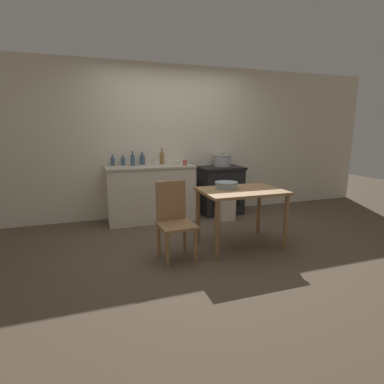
{
  "coord_description": "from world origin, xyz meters",
  "views": [
    {
      "loc": [
        -1.38,
        -3.5,
        1.47
      ],
      "look_at": [
        0.0,
        0.52,
        0.59
      ],
      "focal_mm": 28.0,
      "sensor_mm": 36.0,
      "label": 1
    }
  ],
  "objects_px": {
    "bottle_center_left": "(133,160)",
    "bottle_left": "(123,161)",
    "bottle_mid_left": "(142,160)",
    "cup_center_right": "(156,164)",
    "chair": "(174,218)",
    "stock_pot": "(222,160)",
    "mixing_bowl_large": "(226,185)",
    "cup_right": "(185,163)",
    "bottle_center": "(162,158)",
    "bottle_far_left": "(113,161)",
    "stove": "(221,190)",
    "cup_mid_right": "(178,163)",
    "work_table": "(241,198)",
    "flour_sack": "(227,210)"
  },
  "relations": [
    {
      "from": "flour_sack",
      "to": "stock_pot",
      "type": "bearing_deg",
      "value": 75.44
    },
    {
      "from": "bottle_mid_left",
      "to": "chair",
      "type": "bearing_deg",
      "value": -88.18
    },
    {
      "from": "bottle_far_left",
      "to": "bottle_center_left",
      "type": "height_order",
      "value": "bottle_center_left"
    },
    {
      "from": "flour_sack",
      "to": "bottle_far_left",
      "type": "distance_m",
      "value": 2.03
    },
    {
      "from": "mixing_bowl_large",
      "to": "work_table",
      "type": "bearing_deg",
      "value": -41.7
    },
    {
      "from": "stove",
      "to": "cup_mid_right",
      "type": "distance_m",
      "value": 1.04
    },
    {
      "from": "bottle_left",
      "to": "bottle_center",
      "type": "height_order",
      "value": "bottle_center"
    },
    {
      "from": "cup_center_right",
      "to": "bottle_mid_left",
      "type": "bearing_deg",
      "value": 116.47
    },
    {
      "from": "stock_pot",
      "to": "bottle_center",
      "type": "distance_m",
      "value": 1.09
    },
    {
      "from": "bottle_mid_left",
      "to": "cup_center_right",
      "type": "xyz_separation_m",
      "value": [
        0.16,
        -0.32,
        -0.04
      ]
    },
    {
      "from": "chair",
      "to": "flour_sack",
      "type": "xyz_separation_m",
      "value": [
        1.21,
        1.12,
        -0.29
      ]
    },
    {
      "from": "bottle_far_left",
      "to": "bottle_center_left",
      "type": "distance_m",
      "value": 0.32
    },
    {
      "from": "flour_sack",
      "to": "bottle_center",
      "type": "distance_m",
      "value": 1.39
    },
    {
      "from": "flour_sack",
      "to": "cup_right",
      "type": "relative_size",
      "value": 4.07
    },
    {
      "from": "chair",
      "to": "stock_pot",
      "type": "relative_size",
      "value": 2.78
    },
    {
      "from": "stove",
      "to": "cup_right",
      "type": "bearing_deg",
      "value": -168.91
    },
    {
      "from": "bottle_left",
      "to": "bottle_center_left",
      "type": "relative_size",
      "value": 0.72
    },
    {
      "from": "work_table",
      "to": "bottle_left",
      "type": "xyz_separation_m",
      "value": [
        -1.26,
        1.69,
        0.35
      ]
    },
    {
      "from": "stove",
      "to": "stock_pot",
      "type": "height_order",
      "value": "stock_pot"
    },
    {
      "from": "stock_pot",
      "to": "bottle_mid_left",
      "type": "xyz_separation_m",
      "value": [
        -1.4,
        0.11,
        0.05
      ]
    },
    {
      "from": "flour_sack",
      "to": "cup_mid_right",
      "type": "bearing_deg",
      "value": 164.68
    },
    {
      "from": "stove",
      "to": "flour_sack",
      "type": "height_order",
      "value": "stove"
    },
    {
      "from": "cup_mid_right",
      "to": "cup_right",
      "type": "xyz_separation_m",
      "value": [
        0.15,
        0.09,
        -0.0
      ]
    },
    {
      "from": "flour_sack",
      "to": "bottle_center",
      "type": "bearing_deg",
      "value": 148.91
    },
    {
      "from": "mixing_bowl_large",
      "to": "bottle_center",
      "type": "height_order",
      "value": "bottle_center"
    },
    {
      "from": "bottle_center",
      "to": "cup_center_right",
      "type": "relative_size",
      "value": 3.02
    },
    {
      "from": "bottle_mid_left",
      "to": "bottle_center",
      "type": "distance_m",
      "value": 0.33
    },
    {
      "from": "stock_pot",
      "to": "cup_mid_right",
      "type": "distance_m",
      "value": 0.96
    },
    {
      "from": "chair",
      "to": "bottle_far_left",
      "type": "relative_size",
      "value": 4.94
    },
    {
      "from": "work_table",
      "to": "stock_pot",
      "type": "relative_size",
      "value": 3.17
    },
    {
      "from": "work_table",
      "to": "bottle_far_left",
      "type": "bearing_deg",
      "value": 129.94
    },
    {
      "from": "stove",
      "to": "bottle_center",
      "type": "height_order",
      "value": "bottle_center"
    },
    {
      "from": "stove",
      "to": "bottle_mid_left",
      "type": "distance_m",
      "value": 1.47
    },
    {
      "from": "work_table",
      "to": "bottle_mid_left",
      "type": "distance_m",
      "value": 1.97
    },
    {
      "from": "bottle_center",
      "to": "cup_right",
      "type": "relative_size",
      "value": 3.13
    },
    {
      "from": "bottle_left",
      "to": "cup_center_right",
      "type": "xyz_separation_m",
      "value": [
        0.48,
        -0.32,
        -0.02
      ]
    },
    {
      "from": "bottle_far_left",
      "to": "bottle_left",
      "type": "relative_size",
      "value": 1.07
    },
    {
      "from": "bottle_left",
      "to": "bottle_mid_left",
      "type": "relative_size",
      "value": 0.81
    },
    {
      "from": "chair",
      "to": "work_table",
      "type": "bearing_deg",
      "value": -0.4
    },
    {
      "from": "cup_center_right",
      "to": "bottle_far_left",
      "type": "bearing_deg",
      "value": 152.24
    },
    {
      "from": "chair",
      "to": "bottle_far_left",
      "type": "distance_m",
      "value": 1.91
    },
    {
      "from": "stove",
      "to": "stock_pot",
      "type": "distance_m",
      "value": 0.53
    },
    {
      "from": "bottle_center_left",
      "to": "cup_right",
      "type": "bearing_deg",
      "value": -16.11
    },
    {
      "from": "cup_mid_right",
      "to": "stove",
      "type": "bearing_deg",
      "value": 15.22
    },
    {
      "from": "stock_pot",
      "to": "bottle_mid_left",
      "type": "distance_m",
      "value": 1.41
    },
    {
      "from": "cup_right",
      "to": "bottle_center",
      "type": "bearing_deg",
      "value": 140.45
    },
    {
      "from": "cup_center_right",
      "to": "cup_mid_right",
      "type": "relative_size",
      "value": 1.01
    },
    {
      "from": "mixing_bowl_large",
      "to": "bottle_center_left",
      "type": "bearing_deg",
      "value": 123.39
    },
    {
      "from": "bottle_center_left",
      "to": "bottle_left",
      "type": "bearing_deg",
      "value": 150.51
    },
    {
      "from": "flour_sack",
      "to": "mixing_bowl_large",
      "type": "xyz_separation_m",
      "value": [
        -0.47,
        -0.93,
        0.61
      ]
    }
  ]
}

